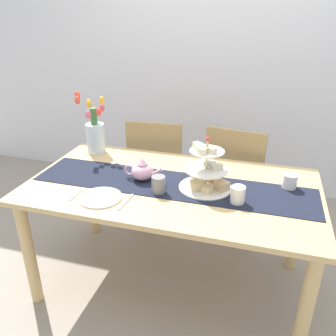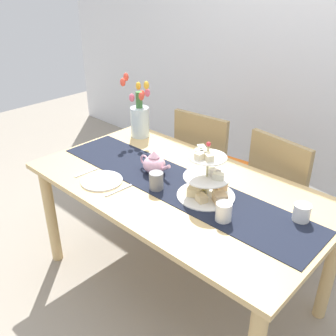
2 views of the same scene
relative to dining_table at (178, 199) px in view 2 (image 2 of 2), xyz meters
name	(u,v)px [view 2 (image 2 of 2)]	position (x,y,z in m)	size (l,w,h in m)	color
ground_plane	(177,283)	(0.00, 0.00, -0.63)	(8.00, 8.00, 0.00)	gray
room_wall_rear	(318,42)	(0.00, 1.55, 0.67)	(6.00, 0.08, 2.60)	silver
dining_table	(178,199)	(0.00, 0.00, 0.00)	(1.67, 0.91, 0.74)	tan
chair_left	(208,163)	(-0.31, 0.68, -0.13)	(0.46, 0.46, 0.91)	#9C8254
chair_right	(285,193)	(0.31, 0.68, -0.13)	(0.48, 0.48, 0.91)	#9C8254
table_runner	(177,184)	(0.00, -0.01, 0.10)	(1.62, 0.35, 0.00)	black
tiered_cake_stand	(207,181)	(0.20, 0.00, 0.19)	(0.30, 0.30, 0.30)	beige
teapot	(154,164)	(-0.18, 0.00, 0.16)	(0.24, 0.13, 0.14)	#E5A8BC
tulip_vase	(139,116)	(-0.65, 0.32, 0.25)	(0.19, 0.17, 0.44)	silver
cream_jug	(302,213)	(0.65, 0.14, 0.14)	(0.08, 0.08, 0.09)	white
dinner_plate_left	(102,181)	(-0.32, -0.27, 0.11)	(0.23, 0.23, 0.01)	white
fork_left	(86,173)	(-0.47, -0.27, 0.10)	(0.02, 0.15, 0.01)	silver
knife_left	(119,190)	(-0.18, -0.27, 0.10)	(0.01, 0.17, 0.01)	silver
mug_grey	(156,181)	(-0.04, -0.12, 0.15)	(0.08, 0.08, 0.10)	slate
mug_white_text	(224,212)	(0.39, -0.11, 0.15)	(0.08, 0.08, 0.10)	white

